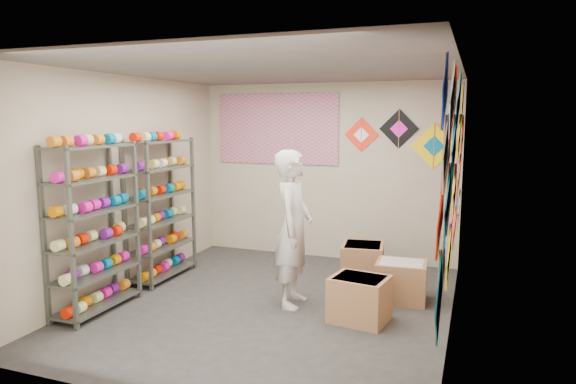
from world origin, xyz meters
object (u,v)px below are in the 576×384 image
at_px(carton_b, 401,281).
at_px(carton_a, 359,299).
at_px(carton_c, 363,263).
at_px(shopkeeper, 293,229).
at_px(shelf_rack_front, 94,229).
at_px(shelf_rack_back, 161,209).

bearing_deg(carton_b, carton_a, -116.22).
distance_m(carton_b, carton_c, 0.80).
relative_size(shopkeeper, carton_c, 3.07).
height_order(shelf_rack_front, shopkeeper, shelf_rack_front).
xyz_separation_m(shelf_rack_front, carton_a, (2.85, 0.73, -0.71)).
bearing_deg(shelf_rack_front, carton_a, 14.39).
xyz_separation_m(carton_b, carton_c, (-0.58, 0.54, 0.02)).
bearing_deg(carton_b, shelf_rack_front, -157.82).
relative_size(carton_b, carton_c, 0.99).
distance_m(carton_a, carton_c, 1.35).
distance_m(shelf_rack_back, carton_a, 2.99).
distance_m(shelf_rack_front, carton_b, 3.60).
height_order(shelf_rack_back, carton_b, shelf_rack_back).
distance_m(shopkeeper, carton_a, 1.09).
bearing_deg(shelf_rack_back, shelf_rack_front, -90.00).
height_order(carton_a, carton_c, carton_c).
relative_size(shopkeeper, carton_a, 3.11).
bearing_deg(carton_a, carton_b, 75.67).
xyz_separation_m(shelf_rack_front, shopkeeper, (2.02, 0.95, -0.04)).
distance_m(carton_a, carton_b, 0.85).
bearing_deg(carton_c, shelf_rack_back, -171.65).
xyz_separation_m(shopkeeper, carton_a, (0.84, -0.22, -0.66)).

